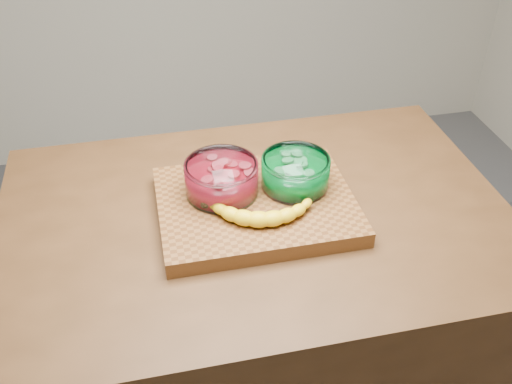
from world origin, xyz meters
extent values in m
cube|color=#492C16|center=(0.00, 0.00, 0.45)|extent=(1.20, 0.80, 0.90)
cube|color=brown|center=(0.00, 0.00, 0.92)|extent=(0.45, 0.35, 0.04)
cylinder|color=white|center=(-0.07, 0.04, 0.98)|extent=(0.17, 0.17, 0.08)
cylinder|color=#B31325|center=(-0.07, 0.04, 0.97)|extent=(0.15, 0.15, 0.05)
cylinder|color=#E34756|center=(-0.07, 0.04, 1.00)|extent=(0.14, 0.14, 0.02)
cylinder|color=white|center=(0.10, 0.03, 0.98)|extent=(0.16, 0.16, 0.07)
cylinder|color=#008528|center=(0.10, 0.03, 0.97)|extent=(0.14, 0.14, 0.04)
cylinder|color=#61CE77|center=(0.10, 0.03, 1.00)|extent=(0.13, 0.13, 0.02)
camera|label=1|loc=(-0.22, -1.01, 1.75)|focal=40.00mm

